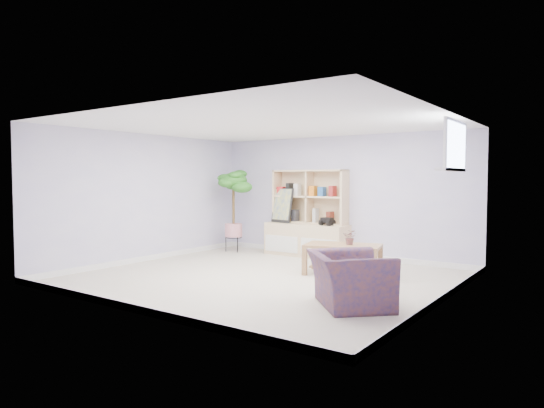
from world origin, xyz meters
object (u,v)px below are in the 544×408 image
Objects in this scene: armchair at (350,276)px; floor_tree at (233,211)px; storage_unit at (307,213)px; coffee_table at (343,259)px.

floor_tree is at bearing 13.71° from armchair.
storage_unit is 3.92m from armchair.
armchair is (2.45, -3.02, -0.49)m from storage_unit.
storage_unit is 2.05m from coffee_table.
storage_unit is 1.62m from floor_tree.
floor_tree is (-1.57, -0.42, 0.01)m from storage_unit.
floor_tree is 1.73× the size of armchair.
coffee_table is at bearing -16.09° from floor_tree.
armchair is at bearing -75.21° from coffee_table.
storage_unit is 1.45× the size of coffee_table.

